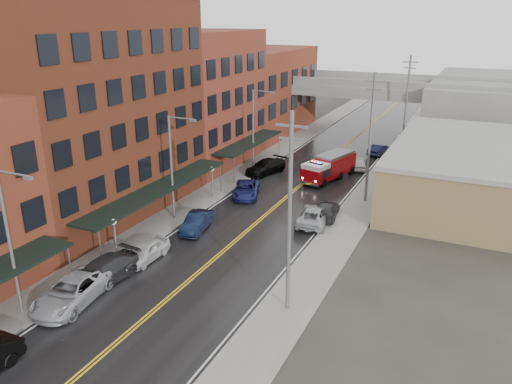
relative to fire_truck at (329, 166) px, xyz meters
The scene contains 32 objects.
road 10.41m from the fire_truck, 101.33° to the right, with size 11.00×160.00×0.02m, color black.
sidewalk_left 13.82m from the fire_truck, 132.70° to the right, with size 3.00×160.00×0.15m, color slate.
sidewalk_right 11.48m from the fire_truck, 62.44° to the right, with size 3.00×160.00×0.15m, color slate.
curb_left 12.76m from the fire_truck, 127.21° to the right, with size 0.30×160.00×0.15m, color gray.
curb_right 10.82m from the fire_truck, 70.27° to the right, with size 0.30×160.00×0.15m, color gray.
brick_building_b 24.18m from the fire_truck, 131.86° to the right, with size 9.00×20.00×18.00m, color #522315.
brick_building_c 16.48m from the fire_truck, behind, with size 9.00×15.00×15.00m, color brown.
brick_building_far 23.99m from the fire_truck, 130.58° to the left, with size 9.00×20.00×12.00m, color brown.
tan_building 14.02m from the fire_truck, ahead, with size 14.00×22.00×5.00m, color brown.
right_far_block 33.99m from the fire_truck, 61.88° to the left, with size 18.00×30.00×8.00m, color slate.
awning_1 19.64m from the fire_truck, 119.09° to the right, with size 2.60×18.00×3.09m.
awning_2 9.64m from the fire_truck, behind, with size 2.60×13.00×3.09m.
globe_lamp_1 25.55m from the fire_truck, 109.26° to the right, with size 0.44×0.44×3.12m.
globe_lamp_2 13.19m from the fire_truck, 129.82° to the right, with size 0.44×0.44×3.12m.
street_lamp_0 33.44m from the fire_truck, 104.95° to the right, with size 2.64×0.22×9.00m.
street_lamp_1 18.62m from the fire_truck, 118.03° to the right, with size 2.64×0.22×9.00m.
street_lamp_2 9.35m from the fire_truck, behind, with size 2.64×0.22×9.00m.
utility_pole_0 26.09m from the fire_truck, 78.35° to the right, with size 1.80×0.24×12.00m.
utility_pole_1 8.74m from the fire_truck, 44.61° to the right, with size 1.80×0.24×12.00m.
utility_pole_2 16.50m from the fire_truck, 70.84° to the left, with size 1.80×0.24×12.00m.
overpass 22.45m from the fire_truck, 95.28° to the left, with size 40.00×10.00×7.50m.
fire_truck is the anchor object (origin of this frame).
parked_car_left_2 30.73m from the fire_truck, 103.22° to the right, with size 2.69×5.83×1.62m, color #A2A4AA.
parked_car_left_3 28.11m from the fire_truck, 104.47° to the right, with size 2.27×5.58×1.62m, color #28282B.
parked_car_left_4 24.18m from the fire_truck, 105.36° to the right, with size 1.67×4.15×1.41m, color silver.
parked_car_left_5 18.27m from the fire_truck, 108.58° to the right, with size 1.53×4.38×1.44m, color black.
parked_car_left_6 10.14m from the fire_truck, 124.30° to the right, with size 2.30×4.99×1.39m, color #161A52.
parked_car_left_7 7.02m from the fire_truck, behind, with size 2.18×5.35×1.55m, color black.
parked_car_right_0 12.17m from the fire_truck, 78.61° to the right, with size 2.44×5.30×1.47m, color #989CA0.
parked_car_right_1 10.75m from the fire_truck, 73.90° to the right, with size 1.91×4.69×1.36m, color #252528.
parked_car_right_2 5.56m from the fire_truck, 69.21° to the left, with size 1.65×4.10×1.40m, color silver.
parked_car_right_3 12.48m from the fire_truck, 76.18° to the left, with size 1.48×4.23×1.39m, color black.
Camera 1 is at (16.30, -9.11, 16.75)m, focal length 35.00 mm.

